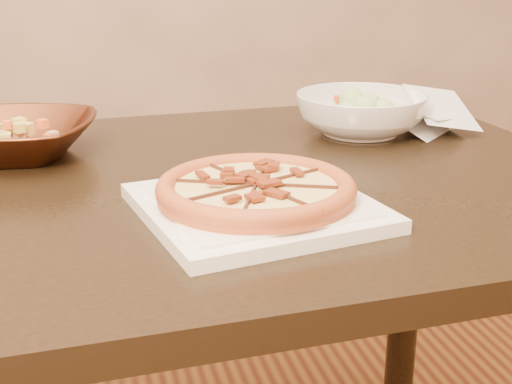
% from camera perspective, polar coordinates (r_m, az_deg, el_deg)
% --- Properties ---
extents(dining_table, '(1.40, 0.93, 0.75)m').
position_cam_1_polar(dining_table, '(1.10, -7.47, -4.33)').
color(dining_table, black).
rests_on(dining_table, floor).
extents(plate, '(0.33, 0.33, 0.02)m').
position_cam_1_polar(plate, '(0.92, 0.00, -1.15)').
color(plate, white).
rests_on(plate, dining_table).
extents(pizza, '(0.26, 0.26, 0.03)m').
position_cam_1_polar(pizza, '(0.91, -0.00, 0.23)').
color(pizza, '#B15125').
rests_on(pizza, plate).
extents(bronze_bowl, '(0.32, 0.32, 0.06)m').
position_cam_1_polar(bronze_bowl, '(1.23, -18.77, 4.13)').
color(bronze_bowl, '#502614').
rests_on(bronze_bowl, dining_table).
extents(mixed_dish, '(0.13, 0.11, 0.03)m').
position_cam_1_polar(mixed_dish, '(1.22, -19.05, 6.19)').
color(mixed_dish, tan).
rests_on(mixed_dish, bronze_bowl).
extents(salad_bowl, '(0.29, 0.29, 0.07)m').
position_cam_1_polar(salad_bowl, '(1.33, 8.39, 6.20)').
color(salad_bowl, white).
rests_on(salad_bowl, dining_table).
extents(salad, '(0.12, 0.12, 0.04)m').
position_cam_1_polar(salad, '(1.32, 8.52, 8.52)').
color(salad, '#D0EB92').
rests_on(salad, salad_bowl).
extents(cling_film, '(0.20, 0.18, 0.05)m').
position_cam_1_polar(cling_film, '(1.38, 13.90, 5.79)').
color(cling_film, white).
rests_on(cling_film, dining_table).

